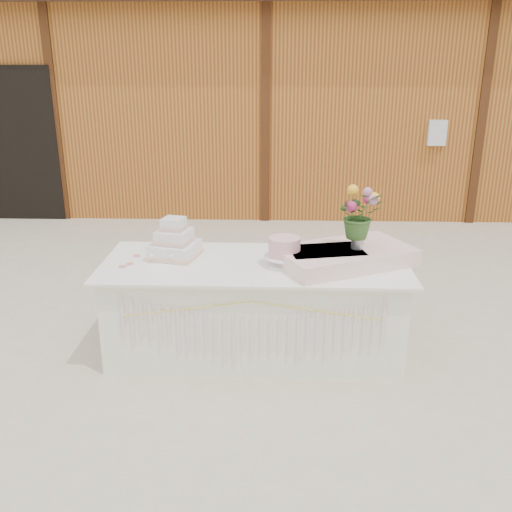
{
  "coord_description": "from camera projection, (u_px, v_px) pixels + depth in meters",
  "views": [
    {
      "loc": [
        0.17,
        -4.2,
        2.29
      ],
      "look_at": [
        0.0,
        0.3,
        0.72
      ],
      "focal_mm": 40.0,
      "sensor_mm": 36.0,
      "label": 1
    }
  ],
  "objects": [
    {
      "name": "cake_table",
      "position": [
        255.0,
        307.0,
        4.6
      ],
      "size": [
        2.4,
        1.0,
        0.77
      ],
      "color": "white",
      "rests_on": "ground"
    },
    {
      "name": "bouquet",
      "position": [
        360.0,
        208.0,
        4.3
      ],
      "size": [
        0.37,
        0.33,
        0.37
      ],
      "primitive_type": "imported",
      "rotation": [
        0.0,
        0.0,
        0.13
      ],
      "color": "#335923",
      "rests_on": "flower_vase"
    },
    {
      "name": "satin_runner",
      "position": [
        345.0,
        256.0,
        4.43
      ],
      "size": [
        1.18,
        0.98,
        0.13
      ],
      "primitive_type": "cube",
      "rotation": [
        0.0,
        0.0,
        0.45
      ],
      "color": "#F9D1C8",
      "rests_on": "cake_table"
    },
    {
      "name": "flower_vase",
      "position": [
        358.0,
        240.0,
        4.38
      ],
      "size": [
        0.1,
        0.1,
        0.13
      ],
      "primitive_type": "cylinder",
      "color": "#B6B6BB",
      "rests_on": "satin_runner"
    },
    {
      "name": "wedding_cake",
      "position": [
        175.0,
        244.0,
        4.57
      ],
      "size": [
        0.43,
        0.43,
        0.32
      ],
      "rotation": [
        0.0,
        0.0,
        -0.24
      ],
      "color": "white",
      "rests_on": "cake_table"
    },
    {
      "name": "loose_flowers",
      "position": [
        129.0,
        260.0,
        4.51
      ],
      "size": [
        0.17,
        0.31,
        0.02
      ],
      "primitive_type": null,
      "rotation": [
        0.0,
        0.0,
        0.15
      ],
      "color": "#D07F90",
      "rests_on": "cake_table"
    },
    {
      "name": "ground",
      "position": [
        255.0,
        350.0,
        4.73
      ],
      "size": [
        80.0,
        80.0,
        0.0
      ],
      "primitive_type": "plane",
      "color": "beige",
      "rests_on": "ground"
    },
    {
      "name": "pink_cake_stand",
      "position": [
        284.0,
        250.0,
        4.37
      ],
      "size": [
        0.31,
        0.31,
        0.23
      ],
      "color": "white",
      "rests_on": "cake_table"
    },
    {
      "name": "barn",
      "position": [
        267.0,
        95.0,
        9.83
      ],
      "size": [
        12.6,
        4.6,
        3.3
      ],
      "color": "#B06C25",
      "rests_on": "ground"
    }
  ]
}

